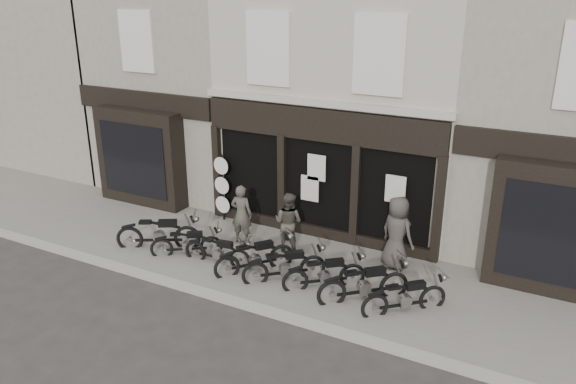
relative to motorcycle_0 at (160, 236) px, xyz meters
The scene contains 18 objects.
ground_plane 3.62m from the motorcycle_0, ahead, with size 90.00×90.00×0.00m, color #2D2B28.
pavement 3.68m from the motorcycle_0, 11.66° to the left, with size 30.00×4.20×0.12m, color slate.
kerb 3.87m from the motorcycle_0, 21.47° to the right, with size 30.00×0.25×0.13m, color gray.
central_building 7.72m from the motorcycle_0, 58.24° to the left, with size 7.30×6.22×8.34m.
neighbour_left 7.31m from the motorcycle_0, 115.74° to the left, with size 5.60×6.73×8.34m.
filler_left 12.91m from the motorcycle_0, 151.85° to the left, with size 11.00×6.00×8.20m, color gray.
motorcycle_0 is the anchor object (origin of this frame).
motorcycle_1 0.98m from the motorcycle_0, ahead, with size 1.72×1.32×0.94m.
motorcycle_2 2.00m from the motorcycle_0, ahead, with size 1.95×0.53×0.93m.
motorcycle_3 3.09m from the motorcycle_0, ahead, with size 1.55×1.87×1.05m.
motorcycle_4 3.99m from the motorcycle_0, ahead, with size 1.75×1.63×1.03m.
motorcycle_5 5.03m from the motorcycle_0, ahead, with size 1.75×1.54×1.01m.
motorcycle_6 6.07m from the motorcycle_0, ahead, with size 1.84×1.72×1.09m.
motorcycle_7 7.07m from the motorcycle_0, ahead, with size 1.67×1.59×0.99m.
man_left 2.37m from the motorcycle_0, 35.40° to the left, with size 0.63×0.41×1.73m, color #443F38.
man_centre 3.66m from the motorcycle_0, 24.29° to the left, with size 0.82×0.64×1.70m, color #443F37.
man_right 6.54m from the motorcycle_0, 17.21° to the left, with size 0.95×0.62×1.95m, color #3D3732.
advert_sign_post 2.59m from the motorcycle_0, 78.98° to the left, with size 0.55×0.35×2.24m.
Camera 1 is at (6.31, -10.79, 7.03)m, focal length 35.00 mm.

